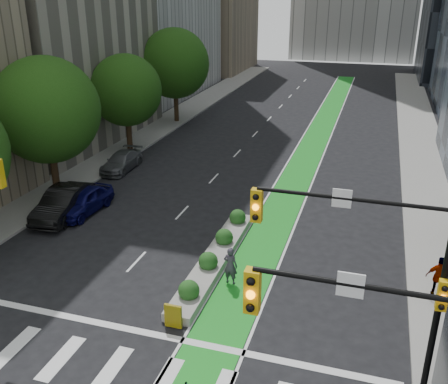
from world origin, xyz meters
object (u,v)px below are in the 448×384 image
Objects in this scene: parked_car_left_mid at (63,203)px; median_planter at (215,256)px; parked_car_left_far at (121,161)px; pedestrian_far at (439,277)px; parked_car_left_near at (83,201)px; cyclist at (230,266)px.

median_planter is at bearing -20.73° from parked_car_left_mid.
parked_car_left_far reaches higher than median_planter.
parked_car_left_mid is 20.16m from pedestrian_far.
median_planter is at bearing -46.93° from parked_car_left_far.
median_planter is 2.32× the size of parked_car_left_far.
pedestrian_far reaches higher than median_planter.
parked_car_left_far is at bearing 135.02° from median_planter.
median_planter is 15.13m from parked_car_left_far.
pedestrian_far is at bearing -14.24° from parked_car_left_mid.
median_planter is at bearing 1.39° from pedestrian_far.
parked_car_left_near is 1.15m from parked_car_left_mid.
pedestrian_far reaches higher than parked_car_left_mid.
median_planter is at bearing -15.98° from parked_car_left_near.
parked_car_left_mid is 2.75× the size of pedestrian_far.
median_planter is 5.75× the size of cyclist.
parked_car_left_far is (-10.70, 10.69, 0.27)m from median_planter.
parked_car_left_far is at bearing 104.75° from parked_car_left_near.
median_planter is 2.31× the size of parked_car_left_near.
parked_car_left_near is (-9.23, 3.27, 0.38)m from median_planter.
cyclist reaches higher than parked_car_left_near.
cyclist is at bearing 11.02° from pedestrian_far.
cyclist reaches higher than parked_car_left_mid.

